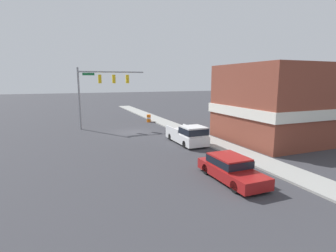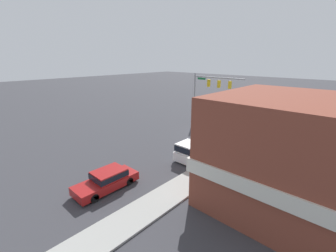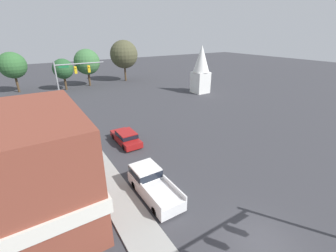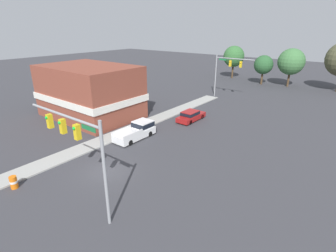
{
  "view_description": "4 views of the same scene",
  "coord_description": "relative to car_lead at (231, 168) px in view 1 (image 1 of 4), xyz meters",
  "views": [
    {
      "loc": [
        7.55,
        28.87,
        5.92
      ],
      "look_at": [
        1.2,
        13.36,
        2.98
      ],
      "focal_mm": 28.0,
      "sensor_mm": 36.0,
      "label": 1
    },
    {
      "loc": [
        -15.26,
        24.45,
        9.63
      ],
      "look_at": [
        -0.41,
        8.32,
        2.95
      ],
      "focal_mm": 24.0,
      "sensor_mm": 36.0,
      "label": 2
    },
    {
      "loc": [
        -9.82,
        -5.1,
        11.55
      ],
      "look_at": [
        1.24,
        12.16,
        2.95
      ],
      "focal_mm": 24.0,
      "sensor_mm": 36.0,
      "label": 3
    },
    {
      "loc": [
        17.46,
        -13.05,
        12.55
      ],
      "look_at": [
        0.21,
        8.94,
        1.86
      ],
      "focal_mm": 28.0,
      "sensor_mm": 36.0,
      "label": 4
    }
  ],
  "objects": [
    {
      "name": "sidewalk_curb",
      "position": [
        -4.11,
        -16.43,
        -0.69
      ],
      "size": [
        2.4,
        60.0,
        0.14
      ],
      "color": "#9E9E99",
      "rests_on": "ground"
    },
    {
      "name": "pickup_truck_parked",
      "position": [
        -1.68,
        -8.94,
        0.15
      ],
      "size": [
        2.06,
        5.33,
        1.84
      ],
      "color": "black",
      "rests_on": "ground"
    },
    {
      "name": "ground_plane",
      "position": [
        1.59,
        -16.43,
        -0.76
      ],
      "size": [
        200.0,
        200.0,
        0.0
      ],
      "primitive_type": "plane",
      "color": "#38383D"
    },
    {
      "name": "car_lead",
      "position": [
        0.0,
        0.0,
        0.0
      ],
      "size": [
        1.91,
        4.88,
        1.44
      ],
      "color": "black",
      "rests_on": "ground"
    },
    {
      "name": "construction_barrel",
      "position": [
        -2.31,
        -22.82,
        -0.21
      ],
      "size": [
        0.59,
        0.59,
        1.08
      ],
      "color": "orange",
      "rests_on": "ground"
    },
    {
      "name": "corner_brick_building",
      "position": [
        -12.74,
        -7.26,
        2.87
      ],
      "size": [
        14.16,
        9.66,
        7.39
      ],
      "color": "brown",
      "rests_on": "ground"
    },
    {
      "name": "near_signal_assembly",
      "position": [
        4.37,
        -20.68,
        4.75
      ],
      "size": [
        8.13,
        0.49,
        7.42
      ],
      "color": "gray",
      "rests_on": "ground"
    }
  ]
}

